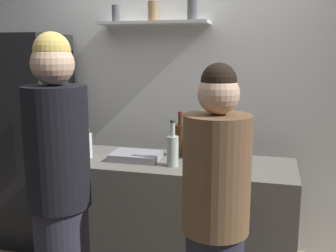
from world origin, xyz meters
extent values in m
cube|color=white|center=(0.00, 1.25, 1.30)|extent=(4.80, 0.10, 2.60)
cube|color=silver|center=(-0.18, 1.09, 1.88)|extent=(0.91, 0.22, 0.02)
cylinder|color=#4C4C51|center=(-0.50, 1.09, 1.96)|extent=(0.06, 0.06, 0.14)
cylinder|color=olive|center=(-0.18, 1.09, 1.97)|extent=(0.08, 0.08, 0.16)
cylinder|color=#4C4C51|center=(0.14, 1.09, 1.97)|extent=(0.08, 0.08, 0.17)
cube|color=black|center=(-1.23, 0.85, 0.90)|extent=(0.62, 0.56, 1.79)
cylinder|color=#99999E|center=(-1.06, 0.55, 0.98)|extent=(0.02, 0.02, 0.45)
cube|color=#66605B|center=(0.09, 0.54, 0.45)|extent=(1.75, 0.61, 0.89)
cube|color=gray|center=(-0.14, 0.52, 0.92)|extent=(0.34, 0.24, 0.05)
cylinder|color=#B2B2B7|center=(0.27, 0.66, 0.96)|extent=(0.10, 0.10, 0.13)
cylinder|color=silver|center=(0.27, 0.65, 1.03)|extent=(0.01, 0.03, 0.19)
cylinder|color=silver|center=(0.27, 0.66, 1.03)|extent=(0.01, 0.02, 0.19)
cylinder|color=silver|center=(0.28, 0.64, 1.01)|extent=(0.01, 0.01, 0.15)
cylinder|color=silver|center=(0.25, 0.66, 1.01)|extent=(0.01, 0.02, 0.16)
cylinder|color=silver|center=(0.30, 0.65, 1.02)|extent=(0.01, 0.01, 0.17)
cylinder|color=#472814|center=(0.14, 0.70, 1.01)|extent=(0.08, 0.08, 0.23)
cylinder|color=#472814|center=(0.14, 0.70, 1.17)|extent=(0.03, 0.03, 0.08)
cylinder|color=maroon|center=(0.14, 0.70, 1.22)|extent=(0.04, 0.04, 0.02)
cylinder|color=#19471E|center=(0.56, 0.55, 0.98)|extent=(0.07, 0.07, 0.18)
cylinder|color=#19471E|center=(0.56, 0.55, 1.11)|extent=(0.03, 0.03, 0.08)
cylinder|color=black|center=(0.56, 0.55, 1.16)|extent=(0.03, 0.03, 0.02)
cylinder|color=#B2BFB2|center=(0.15, 0.43, 1.00)|extent=(0.08, 0.08, 0.20)
cylinder|color=#B2BFB2|center=(0.15, 0.43, 1.14)|extent=(0.03, 0.03, 0.09)
cylinder|color=#333333|center=(0.15, 0.43, 1.20)|extent=(0.04, 0.04, 0.02)
cylinder|color=black|center=(-0.63, 0.66, 1.00)|extent=(0.07, 0.07, 0.20)
cylinder|color=black|center=(-0.63, 0.66, 1.14)|extent=(0.03, 0.03, 0.09)
cylinder|color=gold|center=(-0.63, 0.66, 1.19)|extent=(0.03, 0.03, 0.02)
cylinder|color=silver|center=(-0.51, 0.48, 0.98)|extent=(0.09, 0.09, 0.18)
cylinder|color=silver|center=(-0.51, 0.48, 1.08)|extent=(0.05, 0.05, 0.02)
cylinder|color=yellow|center=(-0.51, 0.48, 1.10)|extent=(0.06, 0.06, 0.02)
cylinder|color=black|center=(-0.32, -0.22, 1.15)|extent=(0.34, 0.34, 0.65)
sphere|color=#D8AD8C|center=(-0.32, -0.22, 1.59)|extent=(0.22, 0.22, 0.22)
sphere|color=#D8B759|center=(-0.32, -0.22, 1.65)|extent=(0.19, 0.19, 0.19)
cylinder|color=brown|center=(0.53, -0.16, 1.05)|extent=(0.34, 0.34, 0.60)
sphere|color=#D8AD8C|center=(0.53, -0.16, 1.45)|extent=(0.20, 0.20, 0.20)
sphere|color=black|center=(0.53, -0.16, 1.51)|extent=(0.17, 0.17, 0.17)
camera|label=1|loc=(0.77, -2.02, 1.65)|focal=41.79mm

